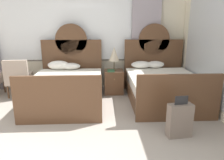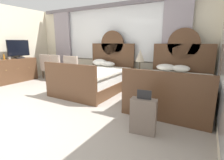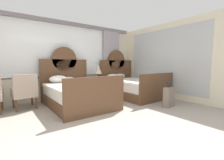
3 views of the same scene
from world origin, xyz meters
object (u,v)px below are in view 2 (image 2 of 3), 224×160
(dresser_minibar, at_px, (14,70))
(bed_near_window, at_px, (96,78))
(nightstand_between_beds, at_px, (139,80))
(table_lamp_on_nightstand, at_px, (140,56))
(cup_on_dresser, at_px, (9,58))
(armchair_by_window_right, at_px, (49,66))
(armchair_by_window_centre, at_px, (58,67))
(bottle_liquor_amber, at_px, (4,57))
(suitcase_on_floor, at_px, (143,116))
(book_on_nightstand, at_px, (135,70))
(tv_flatscreen, at_px, (19,49))
(bed_near_mirror, at_px, (174,88))
(armchair_by_window_left, at_px, (74,69))

(dresser_minibar, bearing_deg, bed_near_window, 9.86)
(dresser_minibar, bearing_deg, nightstand_between_beds, 15.40)
(table_lamp_on_nightstand, relative_size, cup_on_dresser, 5.59)
(table_lamp_on_nightstand, distance_m, armchair_by_window_right, 3.75)
(armchair_by_window_centre, bearing_deg, bed_near_window, -13.29)
(bed_near_window, height_order, bottle_liquor_amber, bed_near_window)
(armchair_by_window_centre, distance_m, suitcase_on_floor, 4.69)
(bottle_liquor_amber, bearing_deg, book_on_nightstand, 17.66)
(bed_near_window, height_order, tv_flatscreen, bed_near_window)
(bed_near_window, bearing_deg, tv_flatscreen, -174.26)
(nightstand_between_beds, bearing_deg, suitcase_on_floor, -67.57)
(bed_near_window, xyz_separation_m, nightstand_between_beds, (1.13, 0.64, -0.07))
(bed_near_mirror, relative_size, suitcase_on_floor, 3.06)
(tv_flatscreen, distance_m, bottle_liquor_amber, 0.57)
(bed_near_mirror, distance_m, armchair_by_window_left, 3.57)
(bed_near_window, relative_size, bottle_liquor_amber, 10.33)
(bed_near_mirror, height_order, armchair_by_window_right, bed_near_mirror)
(nightstand_between_beds, xyz_separation_m, bottle_liquor_amber, (-4.37, -1.46, 0.62))
(book_on_nightstand, xyz_separation_m, cup_on_dresser, (-4.26, -1.20, 0.26))
(bed_near_mirror, distance_m, armchair_by_window_right, 4.84)
(bottle_liquor_amber, xyz_separation_m, armchair_by_window_left, (1.95, 1.32, -0.43))
(armchair_by_window_right, bearing_deg, tv_flatscreen, -126.72)
(nightstand_between_beds, distance_m, armchair_by_window_right, 3.71)
(table_lamp_on_nightstand, height_order, book_on_nightstand, table_lamp_on_nightstand)
(armchair_by_window_left, relative_size, armchair_by_window_centre, 1.00)
(armchair_by_window_centre, bearing_deg, book_on_nightstand, 0.89)
(cup_on_dresser, distance_m, armchair_by_window_centre, 1.67)
(bottle_liquor_amber, height_order, suitcase_on_floor, bottle_liquor_amber)
(bed_near_window, bearing_deg, table_lamp_on_nightstand, 30.24)
(bed_near_mirror, distance_m, armchair_by_window_centre, 4.34)
(bed_near_window, distance_m, armchair_by_window_right, 2.62)
(bed_near_window, height_order, book_on_nightstand, bed_near_window)
(dresser_minibar, bearing_deg, armchair_by_window_left, 28.70)
(bed_near_window, distance_m, table_lamp_on_nightstand, 1.47)
(bed_near_window, bearing_deg, nightstand_between_beds, 29.43)
(bed_near_window, bearing_deg, cup_on_dresser, -168.37)
(suitcase_on_floor, bearing_deg, cup_on_dresser, 169.17)
(nightstand_between_beds, height_order, bottle_liquor_amber, bottle_liquor_amber)
(cup_on_dresser, bearing_deg, bottle_liquor_amber, -99.05)
(bottle_liquor_amber, bearing_deg, bed_near_mirror, 8.57)
(bottle_liquor_amber, height_order, cup_on_dresser, bottle_liquor_amber)
(tv_flatscreen, xyz_separation_m, armchair_by_window_centre, (1.10, 0.81, -0.68))
(bed_near_mirror, xyz_separation_m, table_lamp_on_nightstand, (-1.11, 0.66, 0.66))
(table_lamp_on_nightstand, bearing_deg, armchair_by_window_left, -175.91)
(suitcase_on_floor, bearing_deg, bottle_liquor_amber, 170.96)
(armchair_by_window_left, height_order, suitcase_on_floor, armchair_by_window_left)
(table_lamp_on_nightstand, xyz_separation_m, armchair_by_window_left, (-2.43, -0.17, -0.54))
(bed_near_mirror, relative_size, nightstand_between_beds, 3.55)
(tv_flatscreen, xyz_separation_m, armchair_by_window_left, (1.88, 0.81, -0.68))
(suitcase_on_floor, bearing_deg, dresser_minibar, 168.04)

